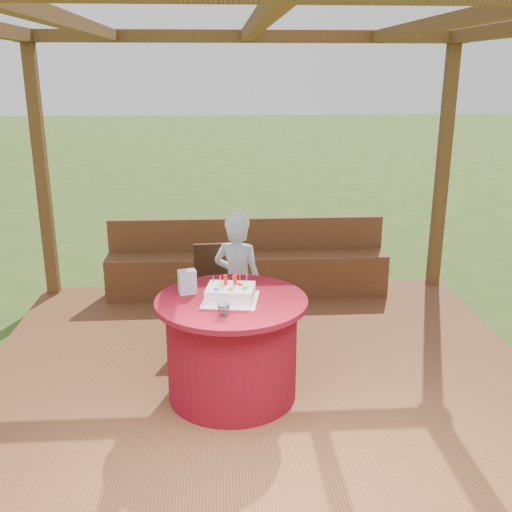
% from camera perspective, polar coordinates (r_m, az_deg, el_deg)
% --- Properties ---
extents(ground, '(60.00, 60.00, 0.00)m').
position_cam_1_polar(ground, '(5.09, 0.18, -11.67)').
color(ground, '#34521B').
rests_on(ground, ground).
extents(deck, '(4.50, 4.00, 0.12)m').
position_cam_1_polar(deck, '(5.06, 0.18, -11.08)').
color(deck, brown).
rests_on(deck, ground).
extents(pergola, '(4.50, 4.00, 2.72)m').
position_cam_1_polar(pergola, '(4.45, 0.21, 16.57)').
color(pergola, brown).
rests_on(pergola, deck).
extents(bench, '(3.00, 0.42, 0.80)m').
position_cam_1_polar(bench, '(6.50, -0.82, -1.31)').
color(bench, brown).
rests_on(bench, deck).
extents(table, '(1.10, 1.10, 0.77)m').
position_cam_1_polar(table, '(4.46, -2.31, -8.65)').
color(table, maroon).
rests_on(table, deck).
extents(chair, '(0.42, 0.42, 0.84)m').
position_cam_1_polar(chair, '(5.44, -3.77, -3.03)').
color(chair, '#331F10').
rests_on(chair, deck).
extents(elderly_woman, '(0.49, 0.40, 1.20)m').
position_cam_1_polar(elderly_woman, '(5.23, -1.77, -2.06)').
color(elderly_woman, '#A2CBF1').
rests_on(elderly_woman, deck).
extents(birthday_cake, '(0.44, 0.44, 0.18)m').
position_cam_1_polar(birthday_cake, '(4.27, -2.44, -3.55)').
color(birthday_cake, white).
rests_on(birthday_cake, table).
extents(gift_bag, '(0.14, 0.11, 0.18)m').
position_cam_1_polar(gift_bag, '(4.41, -6.56, -2.47)').
color(gift_bag, '#C47EB4').
rests_on(gift_bag, table).
extents(drinking_glass, '(0.11, 0.11, 0.08)m').
position_cam_1_polar(drinking_glass, '(4.01, -3.10, -5.18)').
color(drinking_glass, white).
rests_on(drinking_glass, table).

